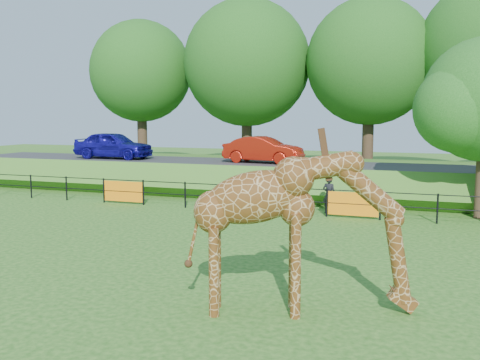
{
  "coord_description": "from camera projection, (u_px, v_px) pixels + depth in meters",
  "views": [
    {
      "loc": [
        5.6,
        -12.23,
        3.93
      ],
      "look_at": [
        0.39,
        2.51,
        2.0
      ],
      "focal_mm": 40.0,
      "sensor_mm": 36.0,
      "label": 1
    }
  ],
  "objects": [
    {
      "name": "car_blue",
      "position": [
        113.0,
        145.0,
        30.35
      ],
      "size": [
        4.52,
        1.85,
        1.54
      ],
      "primitive_type": "imported",
      "rotation": [
        0.0,
        0.0,
        1.56
      ],
      "color": "#1D15AB",
      "rests_on": "road"
    },
    {
      "name": "giraffe",
      "position": [
        302.0,
        232.0,
        10.46
      ],
      "size": [
        4.6,
        2.16,
        3.25
      ],
      "primitive_type": null,
      "rotation": [
        0.0,
        0.0,
        0.3
      ],
      "color": "#5E3513",
      "rests_on": "ground"
    },
    {
      "name": "bg_tree_line",
      "position": [
        368.0,
        61.0,
        32.86
      ],
      "size": [
        37.3,
        8.8,
        11.82
      ],
      "color": "#322016",
      "rests_on": "ground"
    },
    {
      "name": "visitor",
      "position": [
        329.0,
        195.0,
        21.17
      ],
      "size": [
        0.62,
        0.49,
        1.51
      ],
      "primitive_type": "imported",
      "rotation": [
        0.0,
        0.0,
        2.89
      ],
      "color": "black",
      "rests_on": "ground"
    },
    {
      "name": "car_red",
      "position": [
        263.0,
        150.0,
        27.64
      ],
      "size": [
        4.25,
        1.88,
        1.36
      ],
      "primitive_type": "imported",
      "rotation": [
        0.0,
        0.0,
        1.46
      ],
      "color": "#AC1B0C",
      "rests_on": "road"
    },
    {
      "name": "perimeter_fence",
      "position": [
        277.0,
        200.0,
        21.2
      ],
      "size": [
        28.07,
        0.1,
        1.1
      ],
      "primitive_type": null,
      "color": "black",
      "rests_on": "ground"
    },
    {
      "name": "ground",
      "position": [
        193.0,
        267.0,
        13.78
      ],
      "size": [
        90.0,
        90.0,
        0.0
      ],
      "primitive_type": "plane",
      "color": "#1F5515",
      "rests_on": "ground"
    },
    {
      "name": "road",
      "position": [
        309.0,
        166.0,
        26.72
      ],
      "size": [
        40.0,
        5.0,
        0.12
      ],
      "primitive_type": "cube",
      "color": "#2F2F32",
      "rests_on": "embankment"
    },
    {
      "name": "embankment",
      "position": [
        315.0,
        177.0,
        28.21
      ],
      "size": [
        40.0,
        9.0,
        1.3
      ],
      "primitive_type": "cube",
      "color": "#1F5515",
      "rests_on": "ground"
    }
  ]
}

